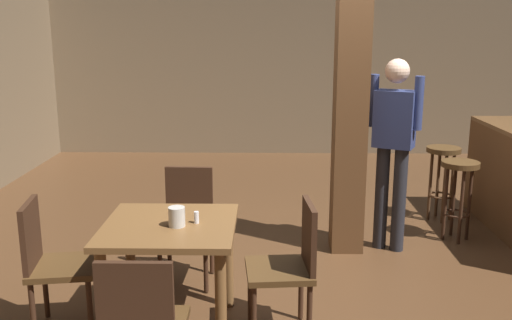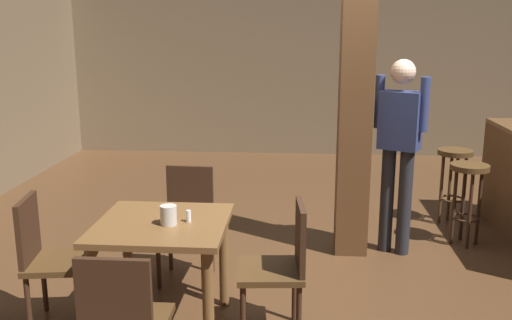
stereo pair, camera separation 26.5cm
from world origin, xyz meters
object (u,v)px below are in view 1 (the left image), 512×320
(standing_person, at_px, (393,141))
(bar_stool_mid, at_px, (443,166))
(chair_east, at_px, (291,262))
(chair_north, at_px, (187,219))
(chair_west, at_px, (51,259))
(dining_table, at_px, (170,245))
(napkin_cup, at_px, (177,217))
(bar_stool_near, at_px, (459,182))
(salt_shaker, at_px, (196,217))

(standing_person, relative_size, bar_stool_mid, 2.21)
(chair_east, height_order, chair_north, same)
(chair_north, bearing_deg, bar_stool_mid, 31.32)
(chair_east, bearing_deg, chair_west, 179.58)
(dining_table, relative_size, standing_person, 0.49)
(chair_east, distance_m, standing_person, 1.85)
(chair_west, distance_m, bar_stool_mid, 3.97)
(napkin_cup, xyz_separation_m, standing_person, (1.68, 1.53, 0.18))
(chair_north, distance_m, napkin_cup, 0.92)
(napkin_cup, relative_size, bar_stool_mid, 0.16)
(chair_east, xyz_separation_m, bar_stool_near, (1.65, 1.74, 0.07))
(chair_west, xyz_separation_m, chair_north, (0.78, 0.82, 0.00))
(chair_north, height_order, salt_shaker, chair_north)
(dining_table, height_order, chair_west, chair_west)
(salt_shaker, height_order, bar_stool_near, salt_shaker)
(chair_east, relative_size, salt_shaker, 11.47)
(standing_person, bearing_deg, bar_stool_near, 19.06)
(dining_table, height_order, napkin_cup, napkin_cup)
(bar_stool_near, distance_m, bar_stool_mid, 0.58)
(dining_table, bearing_deg, napkin_cup, -40.89)
(bar_stool_near, height_order, bar_stool_mid, bar_stool_mid)
(standing_person, relative_size, bar_stool_near, 2.24)
(chair_east, height_order, standing_person, standing_person)
(salt_shaker, bearing_deg, chair_north, 102.24)
(chair_west, distance_m, bar_stool_near, 3.64)
(dining_table, height_order, salt_shaker, salt_shaker)
(chair_north, distance_m, bar_stool_near, 2.59)
(chair_east, height_order, salt_shaker, chair_east)
(chair_west, relative_size, standing_person, 0.52)
(dining_table, relative_size, chair_east, 0.95)
(napkin_cup, xyz_separation_m, bar_stool_mid, (2.39, 2.35, -0.24))
(standing_person, height_order, bar_stool_near, standing_person)
(dining_table, bearing_deg, bar_stool_mid, 43.23)
(chair_west, height_order, chair_north, same)
(napkin_cup, distance_m, salt_shaker, 0.13)
(napkin_cup, bearing_deg, bar_stool_near, 36.70)
(chair_west, xyz_separation_m, bar_stool_mid, (3.23, 2.31, 0.07))
(salt_shaker, height_order, bar_stool_mid, salt_shaker)
(standing_person, bearing_deg, salt_shaker, -136.83)
(standing_person, bearing_deg, chair_west, -149.42)
(chair_north, bearing_deg, napkin_cup, -86.21)
(chair_west, distance_m, salt_shaker, 0.99)
(dining_table, relative_size, chair_north, 0.95)
(chair_north, bearing_deg, chair_west, -133.52)
(chair_north, xyz_separation_m, bar_stool_near, (2.43, 0.91, 0.07))
(napkin_cup, bearing_deg, bar_stool_mid, 44.50)
(napkin_cup, bearing_deg, chair_east, 2.28)
(chair_west, relative_size, bar_stool_mid, 1.15)
(chair_east, bearing_deg, standing_person, 57.40)
(chair_west, xyz_separation_m, standing_person, (2.52, 1.49, 0.50))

